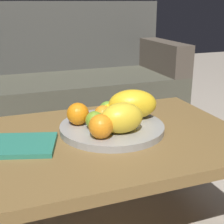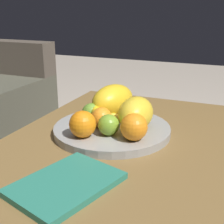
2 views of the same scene
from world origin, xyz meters
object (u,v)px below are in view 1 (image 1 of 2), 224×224
object	(u,v)px
melon_large_front	(133,104)
banana_bunch	(113,112)
couch	(58,89)
orange_left	(101,126)
apple_left	(95,120)
melon_smaller_beside	(122,118)
orange_front	(103,114)
orange_right	(78,114)
fruit_bowl	(112,128)
coffee_table	(106,147)
magazine	(17,145)
apple_front	(107,109)

from	to	relation	value
melon_large_front	banana_bunch	world-z (taller)	melon_large_front
couch	orange_left	distance (m)	1.30
melon_large_front	apple_left	xyz separation A→B (m)	(-0.17, -0.06, -0.02)
melon_smaller_beside	orange_front	world-z (taller)	melon_smaller_beside
orange_front	apple_left	world-z (taller)	orange_front
melon_large_front	orange_right	distance (m)	0.22
orange_right	banana_bunch	bearing A→B (deg)	4.35
apple_left	banana_bunch	size ratio (longest dim) A/B	0.44
fruit_bowl	apple_left	world-z (taller)	apple_left
coffee_table	melon_smaller_beside	world-z (taller)	melon_smaller_beside
orange_right	magazine	xyz separation A→B (m)	(-0.23, -0.07, -0.06)
couch	orange_front	xyz separation A→B (m)	(-0.06, -1.15, 0.19)
orange_left	orange_right	size ratio (longest dim) A/B	1.00
orange_right	apple_front	world-z (taller)	orange_right
couch	melon_smaller_beside	size ratio (longest dim) A/B	11.06
banana_bunch	coffee_table	bearing A→B (deg)	-123.96
coffee_table	fruit_bowl	size ratio (longest dim) A/B	2.57
orange_front	apple_front	world-z (taller)	orange_front
melon_large_front	apple_front	distance (m)	0.10
fruit_bowl	orange_front	xyz separation A→B (m)	(-0.03, 0.03, 0.05)
melon_smaller_beside	orange_front	bearing A→B (deg)	106.44
couch	magazine	size ratio (longest dim) A/B	6.80
orange_left	melon_smaller_beside	bearing A→B (deg)	14.96
orange_right	apple_front	size ratio (longest dim) A/B	1.26
orange_left	magazine	size ratio (longest dim) A/B	0.33
apple_left	melon_large_front	bearing A→B (deg)	18.43
melon_large_front	orange_front	world-z (taller)	melon_large_front
magazine	orange_left	bearing A→B (deg)	1.08
apple_front	orange_front	bearing A→B (deg)	-123.82
couch	magazine	bearing A→B (deg)	-107.42
couch	orange_left	xyz separation A→B (m)	(-0.11, -1.28, 0.20)
melon_large_front	coffee_table	bearing A→B (deg)	-151.20
melon_smaller_beside	magazine	world-z (taller)	melon_smaller_beside
fruit_bowl	banana_bunch	world-z (taller)	banana_bunch
couch	orange_left	size ratio (longest dim) A/B	20.45
melon_smaller_beside	apple_left	distance (m)	0.10
melon_smaller_beside	magazine	distance (m)	0.37
orange_front	couch	bearing A→B (deg)	87.21
orange_left	banana_bunch	size ratio (longest dim) A/B	0.54
magazine	apple_front	bearing A→B (deg)	33.88
melon_smaller_beside	banana_bunch	world-z (taller)	melon_smaller_beside
coffee_table	melon_large_front	size ratio (longest dim) A/B	5.35
couch	magazine	world-z (taller)	couch
melon_large_front	fruit_bowl	bearing A→B (deg)	-158.86
melon_large_front	orange_right	bearing A→B (deg)	177.53
orange_right	fruit_bowl	bearing A→B (deg)	-22.21
apple_front	melon_smaller_beside	bearing A→B (deg)	-91.95
melon_large_front	apple_left	bearing A→B (deg)	-161.57
orange_right	orange_front	bearing A→B (deg)	-13.15
orange_front	melon_smaller_beside	bearing A→B (deg)	-73.56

